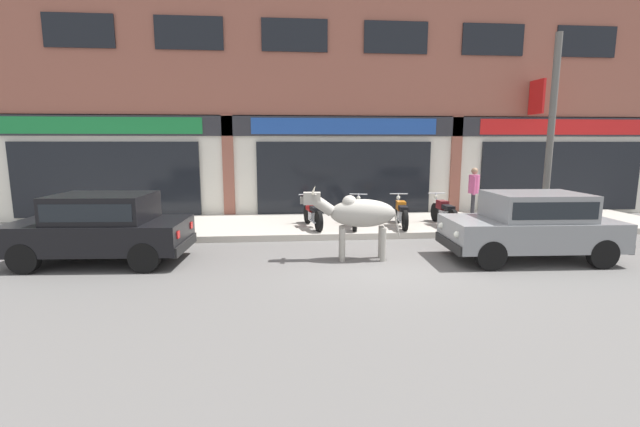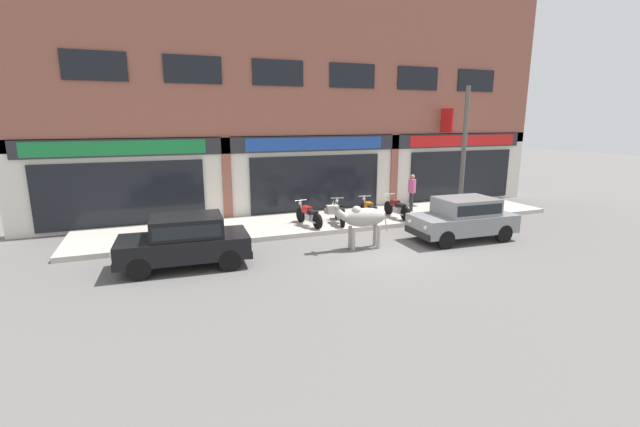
% 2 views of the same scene
% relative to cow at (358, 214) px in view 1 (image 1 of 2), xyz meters
% --- Properties ---
extents(ground_plane, '(90.00, 90.00, 0.00)m').
position_rel_cow_xyz_m(ground_plane, '(0.49, -0.32, -1.01)').
color(ground_plane, '#605E5B').
extents(sidewalk, '(19.00, 3.47, 0.17)m').
position_rel_cow_xyz_m(sidewalk, '(0.49, 3.61, -0.92)').
color(sidewalk, '#B7AFA3').
rests_on(sidewalk, ground).
extents(shop_building, '(23.00, 1.40, 9.77)m').
position_rel_cow_xyz_m(shop_building, '(0.49, 5.61, 3.67)').
color(shop_building, '#8E5142').
rests_on(shop_building, ground).
extents(cow, '(2.15, 0.62, 1.61)m').
position_rel_cow_xyz_m(cow, '(0.00, 0.00, 0.00)').
color(cow, '#9E998E').
rests_on(cow, ground).
extents(car_0, '(3.68, 1.79, 1.46)m').
position_rel_cow_xyz_m(car_0, '(-5.37, 0.22, -0.19)').
color(car_0, black).
rests_on(car_0, ground).
extents(car_1, '(3.66, 1.73, 1.46)m').
position_rel_cow_xyz_m(car_1, '(3.71, -0.34, -0.19)').
color(car_1, black).
rests_on(car_1, ground).
extents(motorcycle_0, '(0.58, 1.80, 0.88)m').
position_rel_cow_xyz_m(motorcycle_0, '(-0.76, 2.87, -0.45)').
color(motorcycle_0, black).
rests_on(motorcycle_0, sidewalk).
extents(motorcycle_1, '(0.69, 1.78, 0.88)m').
position_rel_cow_xyz_m(motorcycle_1, '(0.47, 2.81, -0.45)').
color(motorcycle_1, black).
rests_on(motorcycle_1, sidewalk).
extents(motorcycle_2, '(0.54, 1.81, 0.88)m').
position_rel_cow_xyz_m(motorcycle_2, '(1.75, 2.79, -0.45)').
color(motorcycle_2, black).
rests_on(motorcycle_2, sidewalk).
extents(motorcycle_3, '(0.52, 1.81, 0.88)m').
position_rel_cow_xyz_m(motorcycle_3, '(3.00, 2.82, -0.45)').
color(motorcycle_3, black).
rests_on(motorcycle_3, sidewalk).
extents(pedestrian, '(0.32, 0.47, 1.60)m').
position_rel_cow_xyz_m(pedestrian, '(4.25, 3.67, 0.14)').
color(pedestrian, '#2D2D33').
rests_on(pedestrian, sidewalk).
extents(utility_pole, '(0.18, 0.18, 5.18)m').
position_rel_cow_xyz_m(utility_pole, '(5.61, 2.18, 1.75)').
color(utility_pole, '#595651').
rests_on(utility_pole, sidewalk).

